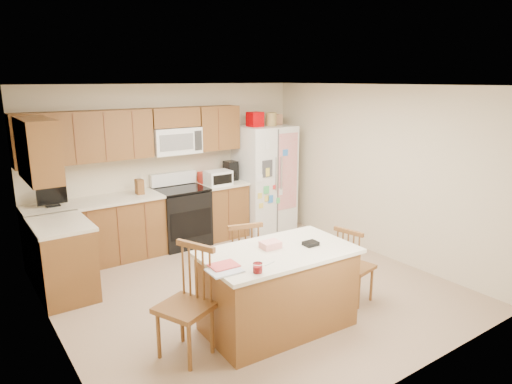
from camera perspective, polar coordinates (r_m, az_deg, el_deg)
ground at (r=5.89m, az=-0.64°, el=-11.93°), size 4.50×4.50×0.00m
room_shell at (r=5.42m, az=-0.68°, el=1.92°), size 4.60×4.60×2.52m
cabinetry at (r=6.69m, az=-16.46°, el=-0.95°), size 3.36×1.56×2.15m
stove at (r=7.29m, az=-9.29°, el=-2.94°), size 0.76×0.65×1.13m
refrigerator at (r=7.91m, az=1.07°, el=1.92°), size 0.90×0.79×2.04m
island at (r=4.88m, az=2.73°, el=-11.99°), size 1.69×1.00×0.96m
windsor_chair_left at (r=4.45m, az=-8.69°, el=-13.84°), size 0.59×0.60×1.08m
windsor_chair_back at (r=5.42m, az=-1.79°, el=-8.85°), size 0.52×0.51×0.99m
windsor_chair_right at (r=5.53m, az=12.04°, el=-9.09°), size 0.45×0.46×0.92m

